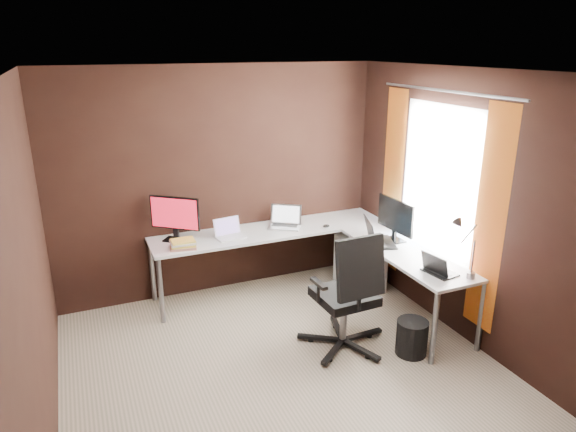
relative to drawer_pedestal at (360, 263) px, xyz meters
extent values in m
cube|color=#C5AF99|center=(-1.43, -1.15, -0.30)|extent=(3.60, 3.60, 0.00)
cube|color=white|center=(-1.43, -1.15, 2.20)|extent=(3.60, 3.60, 0.00)
cube|color=black|center=(-1.43, 0.65, 0.95)|extent=(3.60, 0.00, 2.50)
cube|color=black|center=(-1.43, -2.95, 0.95)|extent=(3.60, 0.00, 2.50)
cube|color=black|center=(-3.23, -1.15, 0.95)|extent=(0.00, 3.60, 2.50)
cube|color=black|center=(0.37, -1.15, 0.95)|extent=(0.00, 3.60, 2.50)
cube|color=white|center=(0.36, -0.80, 1.15)|extent=(0.00, 1.00, 1.30)
cube|color=#B87215|center=(0.32, -1.53, 0.95)|extent=(0.01, 0.35, 2.00)
cube|color=#B87215|center=(0.32, -0.08, 0.95)|extent=(0.01, 0.35, 2.00)
cylinder|color=slate|center=(0.32, -0.80, 1.98)|extent=(0.02, 1.90, 0.02)
cube|color=white|center=(-0.96, 0.35, 0.41)|extent=(2.65, 0.60, 0.03)
cube|color=white|center=(0.07, -0.78, 0.41)|extent=(0.60, 1.65, 0.03)
cylinder|color=slate|center=(-2.24, 0.09, 0.05)|extent=(0.05, 0.05, 0.70)
cylinder|color=slate|center=(-2.24, 0.61, 0.05)|extent=(0.05, 0.05, 0.70)
cylinder|color=slate|center=(-0.19, -1.56, 0.05)|extent=(0.05, 0.05, 0.70)
cylinder|color=slate|center=(0.33, -1.56, 0.05)|extent=(0.05, 0.05, 0.70)
cylinder|color=slate|center=(0.33, 0.61, 0.05)|extent=(0.05, 0.05, 0.70)
cube|color=white|center=(0.00, 0.00, 0.00)|extent=(0.42, 0.50, 0.60)
cube|color=black|center=(-1.99, 0.43, 0.44)|extent=(0.28, 0.27, 0.01)
cube|color=black|center=(-1.98, 0.45, 0.50)|extent=(0.06, 0.06, 0.11)
cube|color=black|center=(-1.98, 0.45, 0.73)|extent=(0.44, 0.36, 0.35)
cube|color=#B61326|center=(-1.99, 0.44, 0.73)|extent=(0.40, 0.32, 0.32)
cube|color=black|center=(0.12, -0.47, 0.44)|extent=(0.15, 0.22, 0.01)
cube|color=black|center=(0.10, -0.47, 0.49)|extent=(0.03, 0.05, 0.09)
cube|color=black|center=(0.10, -0.47, 0.71)|extent=(0.06, 0.55, 0.34)
cube|color=#1A4FA4|center=(0.12, -0.47, 0.71)|extent=(0.04, 0.52, 0.31)
cube|color=white|center=(-1.44, 0.29, 0.44)|extent=(0.32, 0.25, 0.02)
cube|color=white|center=(-1.46, 0.36, 0.54)|extent=(0.30, 0.10, 0.18)
cube|color=#7860A5|center=(-1.45, 0.36, 0.54)|extent=(0.26, 0.08, 0.16)
cube|color=silver|center=(-0.79, 0.36, 0.44)|extent=(0.43, 0.40, 0.02)
cube|color=silver|center=(-0.74, 0.44, 0.55)|extent=(0.33, 0.25, 0.22)
cube|color=white|center=(-0.74, 0.44, 0.55)|extent=(0.29, 0.21, 0.19)
cube|color=black|center=(-0.07, -0.48, 0.44)|extent=(0.39, 0.46, 0.02)
cube|color=black|center=(-0.17, -0.44, 0.57)|extent=(0.20, 0.40, 0.25)
cube|color=#192937|center=(-0.16, -0.44, 0.57)|extent=(0.17, 0.35, 0.21)
cube|color=black|center=(0.02, -1.31, 0.44)|extent=(0.25, 0.32, 0.02)
cube|color=black|center=(-0.05, -1.32, 0.54)|extent=(0.10, 0.30, 0.18)
cube|color=#B44875|center=(-0.05, -1.32, 0.54)|extent=(0.08, 0.26, 0.15)
cube|color=#AF745E|center=(-1.97, 0.20, 0.44)|extent=(0.30, 0.26, 0.03)
cube|color=yellow|center=(-1.97, 0.20, 0.47)|extent=(0.26, 0.22, 0.02)
cube|color=beige|center=(-1.97, 0.20, 0.49)|extent=(0.26, 0.21, 0.02)
cube|color=yellow|center=(-1.97, 0.20, 0.51)|extent=(0.23, 0.18, 0.02)
ellipsoid|color=black|center=(-1.98, 0.15, 0.45)|extent=(0.10, 0.07, 0.03)
ellipsoid|color=black|center=(-0.36, 0.18, 0.45)|extent=(0.09, 0.07, 0.03)
cylinder|color=slate|center=(0.20, -1.50, 0.46)|extent=(0.07, 0.07, 0.06)
cylinder|color=slate|center=(0.20, -1.50, 0.63)|extent=(0.02, 0.02, 0.30)
cylinder|color=slate|center=(0.15, -1.47, 0.84)|extent=(0.02, 0.16, 0.22)
cone|color=slate|center=(0.10, -1.40, 0.91)|extent=(0.09, 0.12, 0.12)
cylinder|color=slate|center=(-0.76, -0.99, -0.03)|extent=(0.06, 0.06, 0.41)
cube|color=black|center=(-0.76, -0.99, 0.21)|extent=(0.51, 0.51, 0.09)
cube|color=black|center=(-0.75, -1.22, 0.58)|extent=(0.46, 0.15, 0.54)
cylinder|color=black|center=(-0.26, -1.36, -0.14)|extent=(0.37, 0.37, 0.33)
camera|label=1|loc=(-2.89, -4.64, 2.38)|focal=32.00mm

